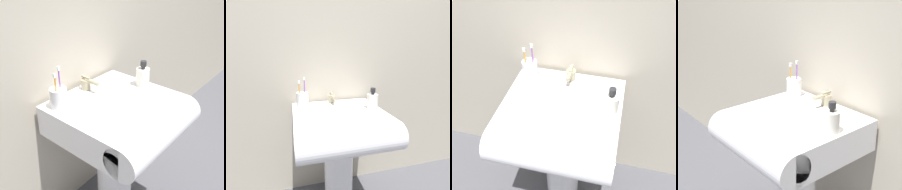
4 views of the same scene
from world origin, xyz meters
TOP-DOWN VIEW (x-y plane):
  - wall_back at (0.00, 0.29)m, footprint 5.00×0.05m
  - sink_basin at (0.00, -0.06)m, footprint 0.56×0.57m
  - faucet at (-0.00, 0.18)m, footprint 0.05×0.11m
  - toothbrush_cup at (-0.21, 0.16)m, footprint 0.08×0.08m
  - soap_bottle at (0.23, -0.01)m, footprint 0.07×0.07m

SIDE VIEW (x-z plane):
  - sink_basin at x=0.00m, z-range 0.58..0.74m
  - faucet at x=0.00m, z-range 0.74..0.81m
  - toothbrush_cup at x=-0.21m, z-range 0.69..0.89m
  - soap_bottle at x=0.23m, z-range 0.72..0.86m
  - wall_back at x=0.00m, z-range 0.00..2.40m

